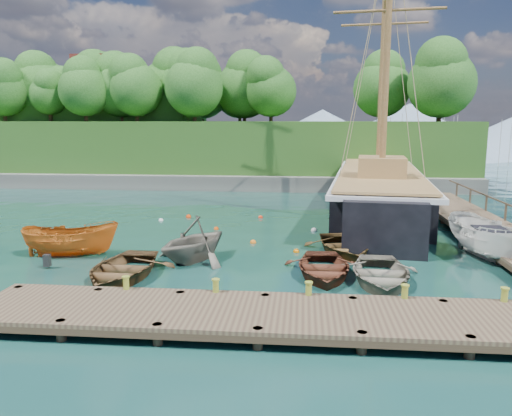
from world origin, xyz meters
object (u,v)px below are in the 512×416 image
Objects in this scene: rowboat_0 at (122,278)px; motorboat_orange at (72,256)px; rowboat_1 at (194,260)px; schooner at (379,195)px; rowboat_2 at (323,276)px; cabin_boat_white at (489,260)px; rowboat_3 at (380,282)px; rowboat_4 at (344,253)px.

motorboat_orange reaches higher than rowboat_0.
schooner is at bearing 81.00° from rowboat_1.
cabin_boat_white is (7.39, 2.91, 0.00)m from rowboat_2.
schooner is at bearing 85.53° from rowboat_3.
rowboat_1 is 0.90× the size of rowboat_4.
motorboat_orange reaches higher than rowboat_4.
rowboat_2 is at bearing -99.60° from schooner.
rowboat_2 is 14.77m from schooner.
rowboat_0 is at bearing -173.64° from rowboat_2.
rowboat_1 is 0.87× the size of rowboat_3.
rowboat_1 reaches higher than rowboat_2.
rowboat_1 is 0.92× the size of motorboat_orange.
schooner reaches higher than rowboat_4.
rowboat_4 is 0.80× the size of cabin_boat_white.
motorboat_orange is at bearing -152.80° from rowboat_1.
motorboat_orange is at bearing 169.31° from rowboat_2.
motorboat_orange is 18.74m from cabin_boat_white.
rowboat_1 is at bearing 161.90° from rowboat_2.
rowboat_4 is at bearing 107.10° from rowboat_3.
schooner is at bearing 53.71° from rowboat_0.
schooner is at bearing 91.61° from cabin_boat_white.
rowboat_4 is (6.69, 1.93, 0.00)m from rowboat_1.
rowboat_0 is at bearing -121.64° from schooner.
schooner is (4.16, 14.12, 1.21)m from rowboat_2.
rowboat_3 is 6.33m from cabin_boat_white.
rowboat_3 is 14.93m from schooner.
rowboat_4 is at bearing 45.27° from rowboat_1.
cabin_boat_white reaches higher than rowboat_1.
cabin_boat_white reaches higher than rowboat_4.
motorboat_orange is at bearing 141.75° from rowboat_0.
rowboat_0 is 19.39m from schooner.
rowboat_4 is at bearing -99.49° from schooner.
rowboat_0 is at bearing -100.51° from rowboat_1.
cabin_boat_white is (18.72, 1.00, 0.00)m from motorboat_orange.
schooner reaches higher than cabin_boat_white.
schooner is (3.07, 10.48, 1.21)m from rowboat_4.
rowboat_4 is at bearing 158.98° from cabin_boat_white.
schooner reaches higher than rowboat_0.
rowboat_1 reaches higher than motorboat_orange.
cabin_boat_white is 11.72m from schooner.
schooner is (12.04, 15.15, 1.21)m from rowboat_0.
cabin_boat_white reaches higher than rowboat_3.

